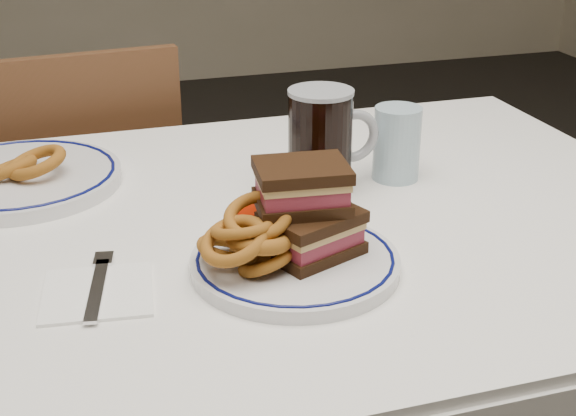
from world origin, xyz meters
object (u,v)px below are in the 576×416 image
object	(u,v)px
chair_far	(80,228)
main_plate	(295,262)
beer_mug	(322,141)
far_plate	(19,178)
reuben_sandwich	(307,210)

from	to	relation	value
chair_far	main_plate	size ratio (longest dim) A/B	3.47
chair_far	beer_mug	world-z (taller)	beer_mug
chair_far	beer_mug	bearing A→B (deg)	-60.06
chair_far	far_plate	world-z (taller)	chair_far
main_plate	beer_mug	bearing A→B (deg)	63.03
reuben_sandwich	main_plate	bearing A→B (deg)	-151.34
chair_far	far_plate	size ratio (longest dim) A/B	2.88
main_plate	far_plate	bearing A→B (deg)	130.23
far_plate	chair_far	bearing A→B (deg)	78.07
reuben_sandwich	beer_mug	bearing A→B (deg)	65.93
main_plate	reuben_sandwich	distance (m)	0.07
reuben_sandwich	far_plate	world-z (taller)	reuben_sandwich
main_plate	far_plate	xyz separation A→B (m)	(-0.31, 0.37, 0.00)
main_plate	far_plate	world-z (taller)	far_plate
main_plate	beer_mug	world-z (taller)	beer_mug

